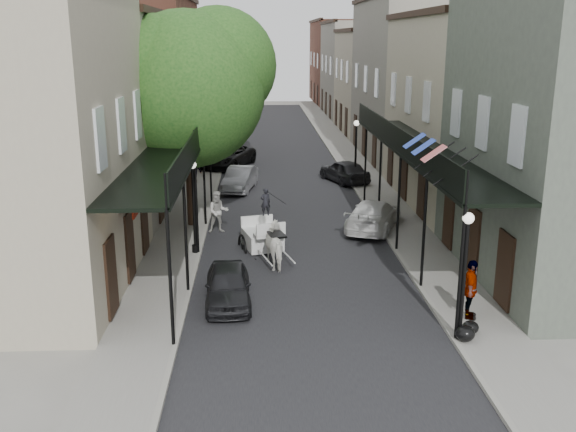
{
  "coord_description": "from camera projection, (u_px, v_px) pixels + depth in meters",
  "views": [
    {
      "loc": [
        -1.59,
        -18.43,
        8.39
      ],
      "look_at": [
        -0.41,
        5.87,
        1.6
      ],
      "focal_mm": 40.0,
      "sensor_mm": 36.0,
      "label": 1
    }
  ],
  "objects": [
    {
      "name": "pedestrian_sidewalk_right",
      "position": [
        471.0,
        289.0,
        19.35
      ],
      "size": [
        0.78,
        1.18,
        1.86
      ],
      "primitive_type": "imported",
      "rotation": [
        0.0,
        0.0,
        1.24
      ],
      "color": "gray",
      "rests_on": "sidewalk_right"
    },
    {
      "name": "car_right_far",
      "position": [
        344.0,
        171.0,
        38.33
      ],
      "size": [
        2.98,
        4.35,
        1.38
      ],
      "primitive_type": "imported",
      "rotation": [
        0.0,
        0.0,
        3.51
      ],
      "color": "black",
      "rests_on": "ground"
    },
    {
      "name": "pedestrian_walking",
      "position": [
        218.0,
        212.0,
        28.38
      ],
      "size": [
        1.04,
        0.87,
        1.89
      ],
      "primitive_type": "imported",
      "rotation": [
        0.0,
        0.0,
        0.18
      ],
      "color": "#B3B1A9",
      "rests_on": "ground"
    },
    {
      "name": "building_row_left",
      "position": [
        161.0,
        82.0,
        47.11
      ],
      "size": [
        5.0,
        80.0,
        10.5
      ],
      "primitive_type": "cube",
      "color": "#A99F87",
      "rests_on": "ground"
    },
    {
      "name": "sidewalk_right",
      "position": [
        364.0,
        178.0,
        39.52
      ],
      "size": [
        2.2,
        90.0,
        0.12
      ],
      "primitive_type": "cube",
      "color": "gray",
      "rests_on": "ground"
    },
    {
      "name": "car_left_far",
      "position": [
        227.0,
        157.0,
        42.79
      ],
      "size": [
        4.14,
        5.69,
        1.44
      ],
      "primitive_type": "imported",
      "rotation": [
        0.0,
        0.0,
        -0.38
      ],
      "color": "black",
      "rests_on": "ground"
    },
    {
      "name": "lamppost_right_near",
      "position": [
        464.0,
        274.0,
        17.78
      ],
      "size": [
        0.32,
        0.32,
        3.71
      ],
      "color": "black",
      "rests_on": "sidewalk_right"
    },
    {
      "name": "pedestrian_sidewalk_left",
      "position": [
        194.0,
        170.0,
        37.64
      ],
      "size": [
        1.14,
        1.02,
        1.54
      ],
      "primitive_type": "imported",
      "rotation": [
        0.0,
        0.0,
        3.72
      ],
      "color": "gray",
      "rests_on": "sidewalk_left"
    },
    {
      "name": "tree_near",
      "position": [
        197.0,
        83.0,
        27.92
      ],
      "size": [
        7.31,
        6.8,
        9.63
      ],
      "color": "#382619",
      "rests_on": "sidewalk_left"
    },
    {
      "name": "car_left_mid",
      "position": [
        240.0,
        179.0,
        36.31
      ],
      "size": [
        2.09,
        4.17,
        1.31
      ],
      "primitive_type": "imported",
      "rotation": [
        0.0,
        0.0,
        -0.18
      ],
      "color": "#949499",
      "rests_on": "ground"
    },
    {
      "name": "sidewalk_left",
      "position": [
        202.0,
        179.0,
        39.05
      ],
      "size": [
        2.2,
        90.0,
        0.12
      ],
      "primitive_type": "cube",
      "color": "gray",
      "rests_on": "ground"
    },
    {
      "name": "building_row_right",
      "position": [
        393.0,
        81.0,
        47.92
      ],
      "size": [
        5.0,
        80.0,
        10.5
      ],
      "primitive_type": "cube",
      "color": "gray",
      "rests_on": "ground"
    },
    {
      "name": "lamppost_right_far",
      "position": [
        356.0,
        151.0,
        37.02
      ],
      "size": [
        0.32,
        0.32,
        3.71
      ],
      "color": "black",
      "rests_on": "sidewalk_right"
    },
    {
      "name": "lamppost_left",
      "position": [
        194.0,
        205.0,
        25.09
      ],
      "size": [
        0.32,
        0.32,
        3.71
      ],
      "color": "black",
      "rests_on": "sidewalk_left"
    },
    {
      "name": "carriage",
      "position": [
        260.0,
        222.0,
        26.43
      ],
      "size": [
        2.04,
        2.64,
        2.7
      ],
      "rotation": [
        0.0,
        0.0,
        0.26
      ],
      "color": "black",
      "rests_on": "ground"
    },
    {
      "name": "car_right_near",
      "position": [
        373.0,
        215.0,
        28.87
      ],
      "size": [
        3.49,
        4.99,
        1.34
      ],
      "primitive_type": "imported",
      "rotation": [
        0.0,
        0.0,
        2.75
      ],
      "color": "silver",
      "rests_on": "ground"
    },
    {
      "name": "gallery_right",
      "position": [
        415.0,
        149.0,
        25.91
      ],
      "size": [
        2.2,
        18.05,
        4.88
      ],
      "color": "black",
      "rests_on": "sidewalk_right"
    },
    {
      "name": "car_left_near",
      "position": [
        228.0,
        285.0,
        20.83
      ],
      "size": [
        1.63,
        3.68,
        1.23
      ],
      "primitive_type": "imported",
      "rotation": [
        0.0,
        0.0,
        0.05
      ],
      "color": "black",
      "rests_on": "ground"
    },
    {
      "name": "horse",
      "position": [
        278.0,
        246.0,
        24.19
      ],
      "size": [
        1.34,
        2.07,
        1.61
      ],
      "primitive_type": "imported",
      "rotation": [
        0.0,
        0.0,
        3.41
      ],
      "color": "white",
      "rests_on": "ground"
    },
    {
      "name": "ground",
      "position": [
        310.0,
        315.0,
        20.06
      ],
      "size": [
        140.0,
        140.0,
        0.0
      ],
      "primitive_type": "plane",
      "color": "gray",
      "rests_on": "ground"
    },
    {
      "name": "trash_bags",
      "position": [
        467.0,
        331.0,
        18.22
      ],
      "size": [
        0.81,
        0.96,
        0.46
      ],
      "color": "black",
      "rests_on": "sidewalk_right"
    },
    {
      "name": "tree_far",
      "position": [
        215.0,
        78.0,
        41.56
      ],
      "size": [
        6.45,
        6.0,
        8.61
      ],
      "color": "#382619",
      "rests_on": "sidewalk_left"
    },
    {
      "name": "gallery_left",
      "position": [
        177.0,
        151.0,
        25.47
      ],
      "size": [
        2.2,
        18.05,
        4.88
      ],
      "color": "black",
      "rests_on": "sidewalk_left"
    },
    {
      "name": "road",
      "position": [
        284.0,
        179.0,
        39.3
      ],
      "size": [
        8.0,
        90.0,
        0.01
      ],
      "primitive_type": "cube",
      "color": "black",
      "rests_on": "ground"
    }
  ]
}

